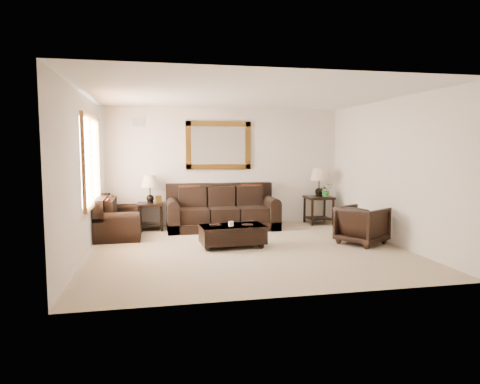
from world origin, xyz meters
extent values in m
cube|color=gray|center=(0.00, 0.00, 0.00)|extent=(5.50, 5.00, 0.01)
cube|color=white|center=(0.00, 0.00, 2.70)|extent=(5.50, 5.00, 0.01)
cube|color=beige|center=(0.00, 2.50, 1.35)|extent=(5.50, 0.01, 2.70)
cube|color=beige|center=(0.00, -2.50, 1.35)|extent=(5.50, 0.01, 2.70)
cube|color=beige|center=(-2.75, 0.00, 1.35)|extent=(0.01, 5.00, 2.70)
cube|color=beige|center=(2.75, 0.00, 1.35)|extent=(0.01, 5.00, 2.70)
cube|color=white|center=(-2.73, 0.90, 1.55)|extent=(0.01, 1.80, 1.50)
cube|color=brown|center=(-2.70, 0.90, 2.34)|extent=(0.06, 1.96, 0.08)
cube|color=brown|center=(-2.70, 0.90, 0.76)|extent=(0.06, 1.96, 0.08)
cube|color=brown|center=(-2.70, -0.04, 1.55)|extent=(0.06, 0.08, 1.50)
cube|color=brown|center=(-2.70, 1.84, 1.55)|extent=(0.06, 0.08, 1.50)
cube|color=brown|center=(-2.70, 0.90, 1.55)|extent=(0.05, 0.05, 1.50)
cube|color=#513310|center=(-0.12, 2.46, 1.85)|extent=(1.50, 0.06, 1.10)
cube|color=white|center=(-0.12, 2.48, 1.85)|extent=(1.26, 0.01, 0.86)
cube|color=#999999|center=(-1.90, 2.48, 2.35)|extent=(0.25, 0.02, 0.18)
cube|color=black|center=(-0.12, 1.96, 0.10)|extent=(2.42, 1.05, 0.20)
cube|color=black|center=(-0.12, 2.36, 0.74)|extent=(2.42, 0.24, 0.50)
cube|color=black|center=(-0.76, 1.94, 0.35)|extent=(0.62, 0.86, 0.30)
cube|color=black|center=(-0.12, 1.94, 0.35)|extent=(0.62, 0.86, 0.30)
cube|color=black|center=(0.53, 1.94, 0.35)|extent=(0.62, 0.86, 0.30)
cube|color=black|center=(-1.21, 1.96, 0.29)|extent=(0.24, 1.05, 0.58)
cylinder|color=black|center=(-1.21, 1.96, 0.58)|extent=(0.24, 1.02, 0.24)
cube|color=black|center=(0.97, 1.96, 0.29)|extent=(0.24, 1.05, 0.58)
cylinder|color=black|center=(0.97, 1.96, 0.58)|extent=(0.24, 1.02, 0.24)
cube|color=#5B220C|center=(-0.82, 2.16, 0.74)|extent=(0.46, 0.20, 0.48)
cube|color=#5B220C|center=(0.59, 2.16, 0.74)|extent=(0.46, 0.20, 0.48)
cube|color=black|center=(-2.30, 1.62, 0.08)|extent=(0.86, 1.45, 0.16)
cube|color=black|center=(-2.63, 1.62, 0.61)|extent=(0.20, 1.45, 0.41)
cube|color=black|center=(-2.28, 1.35, 0.29)|extent=(0.71, 0.51, 0.25)
cube|color=black|center=(-2.28, 1.88, 0.29)|extent=(0.71, 0.51, 0.25)
cube|color=black|center=(-2.30, 0.99, 0.24)|extent=(0.86, 0.20, 0.48)
cylinder|color=black|center=(-2.30, 0.99, 0.48)|extent=(0.85, 0.20, 0.20)
cube|color=black|center=(-2.30, 2.24, 0.24)|extent=(0.86, 0.20, 0.48)
cylinder|color=black|center=(-2.30, 2.24, 0.48)|extent=(0.85, 0.20, 0.20)
cube|color=#5B220C|center=(-2.46, 1.31, 0.61)|extent=(0.17, 0.38, 0.39)
cube|color=#5B220C|center=(-2.46, 1.93, 0.61)|extent=(0.17, 0.38, 0.39)
cube|color=black|center=(-1.68, 2.19, 0.57)|extent=(0.55, 0.55, 0.05)
cube|color=black|center=(-1.68, 2.19, 0.12)|extent=(0.46, 0.46, 0.03)
cylinder|color=black|center=(-1.91, 1.95, 0.27)|extent=(0.05, 0.05, 0.55)
cylinder|color=black|center=(-1.44, 1.95, 0.27)|extent=(0.05, 0.05, 0.55)
cylinder|color=black|center=(-1.91, 2.42, 0.27)|extent=(0.05, 0.05, 0.55)
cylinder|color=black|center=(-1.44, 2.42, 0.27)|extent=(0.05, 0.05, 0.55)
sphere|color=black|center=(-1.68, 2.19, 0.69)|extent=(0.17, 0.17, 0.17)
cylinder|color=black|center=(-1.68, 2.19, 0.87)|extent=(0.02, 0.02, 0.36)
cone|color=tan|center=(-1.68, 2.19, 1.07)|extent=(0.38, 0.38, 0.26)
cube|color=#513310|center=(-1.50, 2.09, 0.68)|extent=(0.15, 0.10, 0.17)
cube|color=black|center=(2.22, 2.16, 0.63)|extent=(0.60, 0.60, 0.05)
cube|color=black|center=(2.22, 2.16, 0.13)|extent=(0.51, 0.51, 0.03)
cylinder|color=black|center=(1.96, 1.90, 0.30)|extent=(0.05, 0.05, 0.60)
cylinder|color=black|center=(2.48, 1.90, 0.30)|extent=(0.05, 0.05, 0.60)
cylinder|color=black|center=(1.96, 2.42, 0.30)|extent=(0.05, 0.05, 0.60)
cylinder|color=black|center=(2.48, 2.42, 0.30)|extent=(0.05, 0.05, 0.60)
sphere|color=black|center=(2.22, 2.16, 0.76)|extent=(0.19, 0.19, 0.19)
cylinder|color=black|center=(2.22, 2.16, 0.96)|extent=(0.03, 0.03, 0.39)
cone|color=tan|center=(2.22, 2.16, 1.18)|extent=(0.41, 0.41, 0.28)
sphere|color=black|center=(-0.70, 0.00, 0.04)|extent=(0.11, 0.11, 0.11)
sphere|color=black|center=(0.27, 0.00, 0.04)|extent=(0.11, 0.11, 0.11)
sphere|color=black|center=(-0.70, 0.44, 0.04)|extent=(0.11, 0.11, 0.11)
sphere|color=black|center=(0.27, 0.44, 0.04)|extent=(0.11, 0.11, 0.11)
cube|color=black|center=(-0.22, 0.22, 0.23)|extent=(1.18, 0.69, 0.32)
cube|color=black|center=(-0.22, 0.22, 0.38)|extent=(1.21, 0.70, 0.04)
cube|color=black|center=(-0.52, 0.27, 0.41)|extent=(0.20, 0.14, 0.03)
cube|color=black|center=(0.05, 0.18, 0.41)|extent=(0.18, 0.13, 0.02)
cube|color=white|center=(-0.26, 0.13, 0.44)|extent=(0.09, 0.08, 0.09)
imported|color=black|center=(2.20, -0.03, 0.39)|extent=(1.01, 1.02, 0.79)
imported|color=#20591E|center=(2.35, 2.05, 0.77)|extent=(0.32, 0.35, 0.24)
camera|label=1|loc=(-1.62, -7.28, 1.79)|focal=32.00mm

